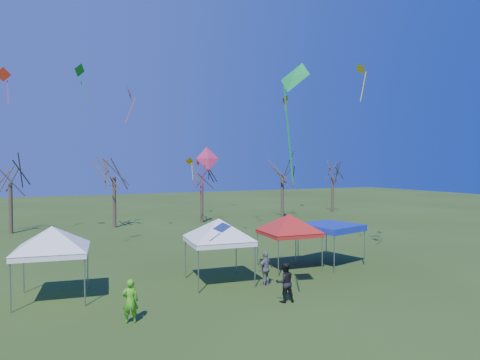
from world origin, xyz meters
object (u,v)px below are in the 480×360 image
(tree_1, at_px, (10,164))
(tent_red, at_px, (289,218))
(tree_5, at_px, (333,165))
(tree_3, at_px, (202,162))
(tree_2, at_px, (114,159))
(person_dark, at_px, (285,282))
(tent_blue, at_px, (330,227))
(person_grey, at_px, (266,269))
(tree_4, at_px, (282,162))
(tent_white_mid, at_px, (219,223))
(person_green, at_px, (130,301))
(tent_white_west, at_px, (52,231))

(tree_1, distance_m, tent_red, 25.24)
(tree_5, bearing_deg, tree_3, -173.48)
(tree_2, height_order, tent_red, tree_2)
(tree_2, distance_m, person_dark, 25.76)
(tree_1, distance_m, tent_blue, 27.05)
(tent_red, bearing_deg, tree_3, 83.15)
(tree_5, relative_size, person_dark, 4.51)
(tree_3, bearing_deg, person_grey, -103.05)
(tree_4, relative_size, tent_white_mid, 1.93)
(tree_5, bearing_deg, person_dark, -131.10)
(tent_blue, bearing_deg, person_green, -160.90)
(person_grey, distance_m, person_dark, 2.52)
(tree_2, bearing_deg, person_dark, -83.65)
(tree_4, bearing_deg, person_green, -131.24)
(tree_3, height_order, tree_4, tree_3)
(tree_3, relative_size, person_dark, 4.79)
(tent_blue, distance_m, person_grey, 6.01)
(tree_3, relative_size, tent_white_mid, 1.94)
(tent_white_mid, bearing_deg, tree_3, 71.48)
(tree_4, distance_m, person_grey, 26.99)
(tree_4, xyz_separation_m, person_dark, (-14.94, -24.65, -5.23))
(person_green, bearing_deg, tent_white_west, -50.67)
(tree_2, xyz_separation_m, tent_red, (6.01, -20.24, -3.47))
(tree_4, relative_size, tent_red, 2.00)
(tent_white_west, relative_size, person_green, 2.53)
(tree_5, distance_m, tent_white_mid, 33.72)
(tree_5, bearing_deg, tree_4, -166.15)
(tree_1, distance_m, person_dark, 28.10)
(tree_2, height_order, tree_4, tree_2)
(tent_white_west, xyz_separation_m, person_dark, (8.73, -4.62, -2.09))
(tree_1, bearing_deg, person_grey, -62.96)
(tree_1, bearing_deg, tent_blue, -50.38)
(tree_1, relative_size, tree_2, 0.92)
(tree_1, height_order, person_dark, tree_1)
(tree_3, bearing_deg, person_dark, -102.81)
(person_dark, bearing_deg, tree_2, -72.72)
(tree_2, relative_size, tree_5, 1.10)
(tree_1, xyz_separation_m, tree_3, (16.80, -0.60, 0.29))
(tree_2, bearing_deg, tree_3, -2.27)
(tent_blue, height_order, person_dark, tent_blue)
(tree_1, distance_m, tree_4, 26.13)
(tree_3, height_order, person_grey, tree_3)
(tent_white_west, bearing_deg, tree_3, 54.44)
(tent_blue, bearing_deg, tree_1, 129.62)
(tree_5, relative_size, person_grey, 4.62)
(tree_5, relative_size, tent_white_west, 1.84)
(tree_5, distance_m, tent_red, 29.88)
(tent_white_west, distance_m, person_green, 5.29)
(tree_3, distance_m, tree_5, 17.81)
(person_dark, bearing_deg, tent_white_mid, -59.83)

